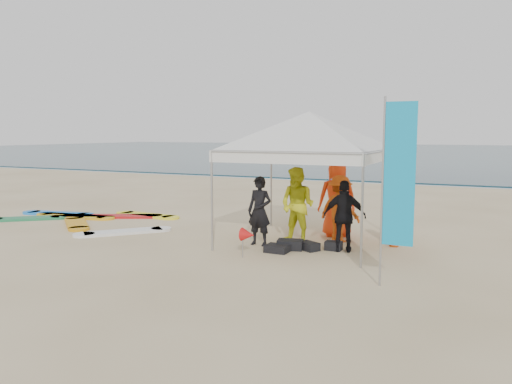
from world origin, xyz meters
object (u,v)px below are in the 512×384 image
(person_black_a, at_px, (260,211))
(canopy_tent, at_px, (309,112))
(person_orange_a, at_px, (340,209))
(feather_flag, at_px, (397,177))
(person_yellow, at_px, (297,205))
(person_black_b, at_px, (345,216))
(person_orange_b, at_px, (337,198))
(person_seated, at_px, (393,224))
(surfboard_spread, at_px, (89,219))
(marker_pennant, at_px, (248,235))

(person_black_a, xyz_separation_m, canopy_tent, (0.93, 0.70, 2.27))
(person_orange_a, bearing_deg, person_black_a, 51.70)
(feather_flag, bearing_deg, person_yellow, 136.57)
(person_black_b, bearing_deg, person_orange_b, -81.11)
(person_yellow, relative_size, person_black_b, 1.14)
(person_yellow, height_order, person_seated, person_yellow)
(person_orange_a, bearing_deg, canopy_tent, 49.72)
(person_black_b, bearing_deg, canopy_tent, -39.57)
(person_yellow, bearing_deg, feather_flag, -33.09)
(canopy_tent, xyz_separation_m, surfboard_spread, (-6.94, 0.18, -3.03))
(person_orange_a, distance_m, feather_flag, 3.73)
(person_orange_b, xyz_separation_m, canopy_tent, (-0.41, -1.02, 2.10))
(canopy_tent, xyz_separation_m, marker_pennant, (-0.64, -1.93, -2.57))
(person_black_a, bearing_deg, surfboard_spread, 175.28)
(person_orange_a, height_order, person_orange_b, person_orange_b)
(marker_pennant, xyz_separation_m, surfboard_spread, (-6.30, 2.11, -0.46))
(person_orange_b, height_order, marker_pennant, person_orange_b)
(person_seated, height_order, feather_flag, feather_flag)
(person_yellow, height_order, person_orange_a, person_yellow)
(person_orange_b, xyz_separation_m, feather_flag, (2.03, -3.67, 0.91))
(person_black_a, distance_m, surfboard_spread, 6.12)
(person_yellow, relative_size, surfboard_spread, 0.31)
(person_orange_b, xyz_separation_m, marker_pennant, (-1.06, -2.95, -0.47))
(person_black_b, distance_m, canopy_tent, 2.55)
(canopy_tent, relative_size, surfboard_spread, 0.82)
(person_black_a, distance_m, person_yellow, 0.92)
(person_yellow, distance_m, person_seated, 2.23)
(surfboard_spread, bearing_deg, person_orange_a, 1.87)
(person_seated, xyz_separation_m, surfboard_spread, (-8.82, -0.35, -0.48))
(person_yellow, xyz_separation_m, person_seated, (2.09, 0.67, -0.38))
(feather_flag, bearing_deg, canopy_tent, 132.63)
(person_black_a, relative_size, person_yellow, 0.89)
(person_orange_a, relative_size, marker_pennant, 2.50)
(person_orange_b, bearing_deg, person_orange_a, 87.88)
(person_yellow, bearing_deg, person_orange_b, 71.85)
(person_orange_a, xyz_separation_m, marker_pennant, (-1.29, -2.36, -0.30))
(person_yellow, relative_size, person_orange_a, 1.13)
(person_orange_a, xyz_separation_m, person_seated, (1.23, 0.10, -0.28))
(person_black_a, bearing_deg, person_yellow, 41.91)
(canopy_tent, bearing_deg, person_orange_a, 33.68)
(person_black_b, height_order, marker_pennant, person_black_b)
(person_yellow, height_order, person_orange_b, person_orange_b)
(person_yellow, height_order, canopy_tent, canopy_tent)
(person_seated, xyz_separation_m, marker_pennant, (-2.52, -2.46, -0.02))
(person_seated, bearing_deg, person_yellow, 84.61)
(person_black_a, xyz_separation_m, person_seated, (2.81, 1.24, -0.29))
(person_yellow, bearing_deg, person_orange_a, 43.70)
(person_black_b, height_order, feather_flag, feather_flag)
(person_seated, bearing_deg, canopy_tent, 82.71)
(person_black_a, xyz_separation_m, person_orange_b, (1.35, 1.72, 0.17))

